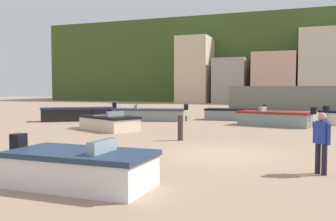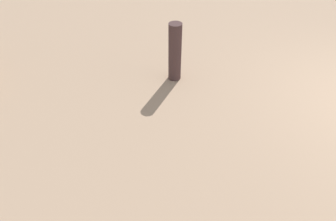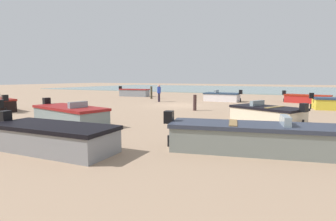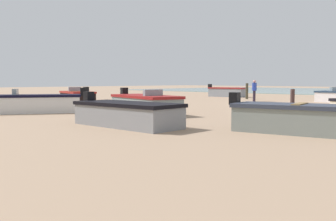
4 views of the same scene
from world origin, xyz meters
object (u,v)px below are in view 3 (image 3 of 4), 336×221
at_px(boat_cream_3, 267,114).
at_px(boat_white_1, 222,97).
at_px(mooring_post_mid_beach, 151,93).
at_px(boat_red_6, 307,99).
at_px(boat_grey_5, 53,138).
at_px(boat_grey_0, 253,138).
at_px(boat_grey_8, 70,115).
at_px(mooring_post_near_water, 195,103).
at_px(beach_walker_foreground, 159,92).
at_px(boat_grey_4, 134,93).

bearing_deg(boat_cream_3, boat_white_1, 53.40).
bearing_deg(mooring_post_mid_beach, boat_red_6, -172.63).
bearing_deg(boat_grey_5, boat_grey_0, 113.11).
bearing_deg(boat_grey_8, boat_white_1, -177.59).
height_order(boat_cream_3, mooring_post_near_water, mooring_post_near_water).
bearing_deg(mooring_post_mid_beach, boat_grey_8, 106.34).
bearing_deg(beach_walker_foreground, boat_cream_3, 5.15).
height_order(mooring_post_near_water, beach_walker_foreground, beach_walker_foreground).
relative_size(boat_grey_0, boat_grey_4, 1.34).
xyz_separation_m(boat_grey_4, mooring_post_near_water, (-11.78, 10.20, 0.08)).
relative_size(boat_white_1, mooring_post_mid_beach, 2.66).
height_order(boat_cream_3, boat_grey_5, boat_grey_5).
xyz_separation_m(boat_white_1, boat_grey_4, (11.50, -2.07, 0.04)).
relative_size(boat_grey_8, beach_walker_foreground, 2.86).
bearing_deg(mooring_post_mid_beach, boat_grey_0, 128.32).
bearing_deg(boat_grey_8, beach_walker_foreground, -157.48).
distance_m(boat_grey_5, mooring_post_near_water, 11.63).
xyz_separation_m(boat_white_1, mooring_post_mid_beach, (7.71, 0.29, 0.25)).
bearing_deg(beach_walker_foreground, mooring_post_near_water, -0.82).
distance_m(boat_grey_4, mooring_post_near_water, 15.59).
height_order(mooring_post_near_water, mooring_post_mid_beach, mooring_post_mid_beach).
height_order(boat_grey_5, mooring_post_mid_beach, mooring_post_mid_beach).
bearing_deg(boat_white_1, mooring_post_near_water, -177.16).
relative_size(boat_cream_3, boat_red_6, 0.96).
xyz_separation_m(boat_grey_4, boat_grey_5, (-11.54, 21.83, -0.05)).
distance_m(boat_grey_5, boat_grey_8, 4.77).
xyz_separation_m(boat_grey_4, boat_grey_8, (-8.44, 18.21, -0.02)).
relative_size(boat_white_1, boat_grey_4, 0.90).
relative_size(boat_white_1, boat_red_6, 0.87).
xyz_separation_m(boat_white_1, mooring_post_near_water, (-0.28, 8.13, 0.12)).
xyz_separation_m(boat_red_6, mooring_post_mid_beach, (15.05, 1.95, 0.29)).
relative_size(boat_grey_4, mooring_post_mid_beach, 2.97).
bearing_deg(boat_red_6, boat_grey_8, -18.52).
bearing_deg(boat_grey_5, boat_white_1, 177.71).
height_order(boat_grey_8, mooring_post_mid_beach, mooring_post_mid_beach).
distance_m(boat_cream_3, boat_grey_4, 21.17).
xyz_separation_m(boat_grey_0, mooring_post_near_water, (5.30, -8.98, 0.11)).
bearing_deg(boat_grey_0, beach_walker_foreground, -154.70).
bearing_deg(boat_grey_8, boat_grey_0, 96.73).
bearing_deg(beach_walker_foreground, boat_white_1, 72.78).
xyz_separation_m(boat_cream_3, beach_walker_foreground, (10.48, -7.62, 0.55)).
height_order(boat_cream_3, mooring_post_mid_beach, mooring_post_mid_beach).
relative_size(boat_grey_0, boat_white_1, 1.50).
xyz_separation_m(boat_red_6, boat_grey_8, (10.40, 17.79, 0.07)).
bearing_deg(boat_white_1, boat_cream_3, -153.08).
height_order(boat_white_1, mooring_post_mid_beach, mooring_post_mid_beach).
height_order(boat_cream_3, boat_grey_8, boat_grey_8).
height_order(boat_white_1, mooring_post_near_water, boat_white_1).
xyz_separation_m(boat_grey_8, mooring_post_mid_beach, (4.65, -15.85, 0.22)).
distance_m(mooring_post_near_water, mooring_post_mid_beach, 11.20).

